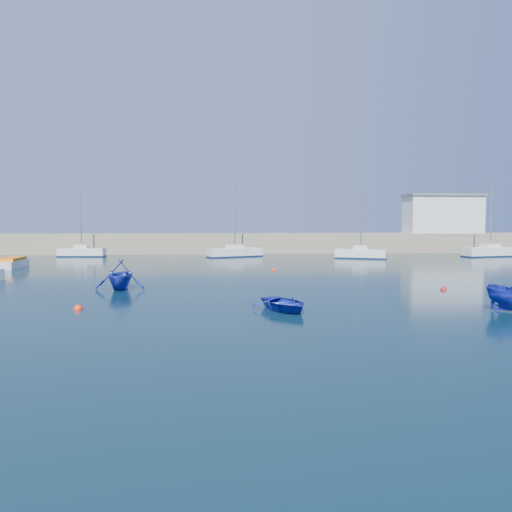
{
  "coord_description": "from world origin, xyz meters",
  "views": [
    {
      "loc": [
        -1.14,
        -20.04,
        4.22
      ],
      "look_at": [
        1.96,
        17.33,
        1.6
      ],
      "focal_mm": 35.0,
      "sensor_mm": 36.0,
      "label": 1
    }
  ],
  "objects": [
    {
      "name": "dinghy_center",
      "position": [
        2.13,
        3.1,
        0.33
      ],
      "size": [
        3.34,
        3.85,
        0.67
      ],
      "primitive_type": "imported",
      "rotation": [
        0.0,
        0.0,
        0.39
      ],
      "color": "#1724A0",
      "rests_on": "ground"
    },
    {
      "name": "sailboat_6",
      "position": [
        1.23,
        38.92,
        0.57
      ],
      "size": [
        6.75,
        4.3,
        8.58
      ],
      "rotation": [
        0.0,
        0.0,
        1.98
      ],
      "color": "silver",
      "rests_on": "ground"
    },
    {
      "name": "back_wall",
      "position": [
        0.0,
        46.0,
        1.3
      ],
      "size": [
        96.0,
        4.5,
        2.6
      ],
      "primitive_type": "cube",
      "color": "gray",
      "rests_on": "ground"
    },
    {
      "name": "sailboat_5",
      "position": [
        -16.96,
        40.76,
        0.57
      ],
      "size": [
        5.54,
        1.96,
        7.27
      ],
      "rotation": [
        0.0,
        0.0,
        1.49
      ],
      "color": "silver",
      "rests_on": "ground"
    },
    {
      "name": "buoy_3",
      "position": [
        3.9,
        22.23,
        0.0
      ],
      "size": [
        0.39,
        0.39,
        0.39
      ],
      "primitive_type": "sphere",
      "color": "#FE2B0D",
      "rests_on": "ground"
    },
    {
      "name": "dinghy_left",
      "position": [
        -6.99,
        11.33,
        0.91
      ],
      "size": [
        3.05,
        3.52,
        1.83
      ],
      "primitive_type": "imported",
      "rotation": [
        0.0,
        0.0,
        0.01
      ],
      "color": "#1724A0",
      "rests_on": "ground"
    },
    {
      "name": "buoy_1",
      "position": [
        12.89,
        9.35,
        0.0
      ],
      "size": [
        0.38,
        0.38,
        0.38
      ],
      "primitive_type": "sphere",
      "color": "#B8170D",
      "rests_on": "ground"
    },
    {
      "name": "motorboat_2",
      "position": [
        -19.41,
        26.31,
        0.45
      ],
      "size": [
        1.81,
        4.75,
        0.97
      ],
      "rotation": [
        0.0,
        0.0,
        0.04
      ],
      "color": "silver",
      "rests_on": "ground"
    },
    {
      "name": "harbor_office",
      "position": [
        30.0,
        46.0,
        5.1
      ],
      "size": [
        10.0,
        4.0,
        5.0
      ],
      "primitive_type": "cube",
      "color": "silver",
      "rests_on": "back_wall"
    },
    {
      "name": "buoy_0",
      "position": [
        -7.7,
        4.26,
        0.0
      ],
      "size": [
        0.45,
        0.45,
        0.45
      ],
      "primitive_type": "sphere",
      "color": "#FE2B0D",
      "rests_on": "ground"
    },
    {
      "name": "ground",
      "position": [
        0.0,
        0.0,
        0.0
      ],
      "size": [
        220.0,
        220.0,
        0.0
      ],
      "primitive_type": "plane",
      "color": "black",
      "rests_on": "ground"
    },
    {
      "name": "sailboat_8",
      "position": [
        31.67,
        36.84,
        0.62
      ],
      "size": [
        7.11,
        3.27,
        9.0
      ],
      "rotation": [
        0.0,
        0.0,
        1.78
      ],
      "color": "silver",
      "rests_on": "ground"
    },
    {
      "name": "sailboat_7",
      "position": [
        15.32,
        35.05,
        0.59
      ],
      "size": [
        5.77,
        3.67,
        7.5
      ],
      "rotation": [
        0.0,
        0.0,
        1.16
      ],
      "color": "silver",
      "rests_on": "ground"
    }
  ]
}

